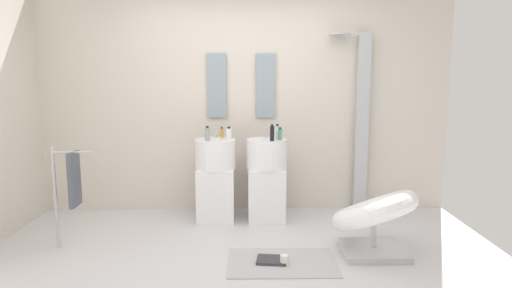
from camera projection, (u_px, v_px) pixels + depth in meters
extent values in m
cube|color=silver|center=(239.00, 267.00, 3.80)|extent=(4.80, 3.60, 0.04)
cube|color=beige|center=(241.00, 99.00, 5.22)|extent=(4.80, 0.10, 2.60)
cube|color=white|center=(216.00, 194.00, 4.94)|extent=(0.40, 0.40, 0.58)
cylinder|color=white|center=(215.00, 154.00, 4.87)|extent=(0.44, 0.44, 0.32)
cylinder|color=#B7BABF|center=(216.00, 133.00, 4.95)|extent=(0.02, 0.02, 0.10)
cube|color=white|center=(267.00, 194.00, 4.95)|extent=(0.40, 0.40, 0.58)
cylinder|color=white|center=(267.00, 154.00, 4.88)|extent=(0.44, 0.44, 0.32)
cylinder|color=#B7BABF|center=(266.00, 133.00, 4.96)|extent=(0.02, 0.02, 0.10)
cube|color=#8C9EA8|center=(217.00, 86.00, 5.12)|extent=(0.22, 0.03, 0.72)
cube|color=#8C9EA8|center=(266.00, 86.00, 5.13)|extent=(0.22, 0.03, 0.72)
cube|color=#B7BABF|center=(362.00, 124.00, 5.17)|extent=(0.14, 0.08, 2.05)
cylinder|color=#B7BABF|center=(352.00, 34.00, 4.99)|extent=(0.30, 0.02, 0.02)
cylinder|color=#B7BABF|center=(339.00, 34.00, 4.96)|extent=(0.24, 0.24, 0.02)
cube|color=#B7BABF|center=(373.00, 250.00, 4.04)|extent=(0.56, 0.50, 0.06)
cylinder|color=#B7BABF|center=(374.00, 232.00, 4.01)|extent=(0.05, 0.05, 0.34)
torus|color=white|center=(374.00, 211.00, 3.98)|extent=(1.10, 1.10, 0.49)
cylinder|color=#B7BABF|center=(56.00, 198.00, 4.11)|extent=(0.03, 0.03, 0.95)
cylinder|color=#B7BABF|center=(72.00, 152.00, 4.04)|extent=(0.36, 0.02, 0.02)
cube|color=#4C515B|center=(74.00, 179.00, 4.08)|extent=(0.04, 0.22, 0.50)
cube|color=#B2B2B7|center=(282.00, 262.00, 3.84)|extent=(0.92, 0.61, 0.01)
cube|color=#38383D|center=(272.00, 260.00, 3.85)|extent=(0.28, 0.22, 0.03)
cylinder|color=white|center=(284.00, 260.00, 3.77)|extent=(0.07, 0.07, 0.09)
cylinder|color=white|center=(229.00, 134.00, 4.83)|extent=(0.06, 0.06, 0.12)
cylinder|color=black|center=(229.00, 128.00, 4.82)|extent=(0.03, 0.03, 0.02)
cylinder|color=silver|center=(277.00, 133.00, 4.83)|extent=(0.05, 0.05, 0.15)
cylinder|color=black|center=(277.00, 125.00, 4.81)|extent=(0.03, 0.03, 0.02)
cylinder|color=#C68C38|center=(222.00, 133.00, 4.98)|extent=(0.04, 0.04, 0.10)
cylinder|color=black|center=(222.00, 128.00, 4.97)|extent=(0.02, 0.02, 0.02)
cylinder|color=black|center=(272.00, 133.00, 4.73)|extent=(0.04, 0.04, 0.15)
cylinder|color=black|center=(272.00, 125.00, 4.72)|extent=(0.02, 0.02, 0.02)
cylinder|color=#99999E|center=(207.00, 134.00, 4.75)|extent=(0.05, 0.05, 0.13)
cylinder|color=black|center=(207.00, 127.00, 4.74)|extent=(0.03, 0.03, 0.02)
cylinder|color=#59996B|center=(280.00, 134.00, 4.80)|extent=(0.04, 0.04, 0.12)
cylinder|color=black|center=(280.00, 128.00, 4.79)|extent=(0.02, 0.02, 0.02)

